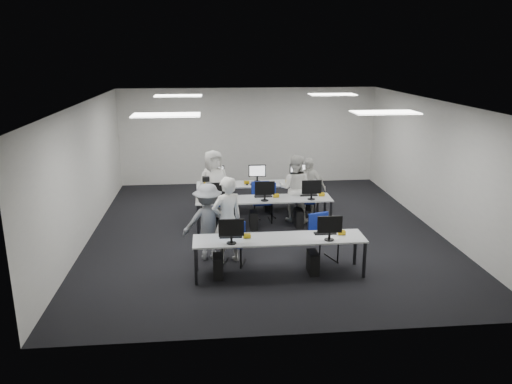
{
  "coord_description": "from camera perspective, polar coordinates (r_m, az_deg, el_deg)",
  "views": [
    {
      "loc": [
        -1.27,
        -11.0,
        4.07
      ],
      "look_at": [
        -0.22,
        -0.18,
        1.0
      ],
      "focal_mm": 35.0,
      "sensor_mm": 36.0,
      "label": 1
    }
  ],
  "objects": [
    {
      "name": "desk_mid",
      "position": [
        11.77,
        0.9,
        -0.97
      ],
      "size": [
        3.2,
        0.7,
        0.73
      ],
      "color": "#ACAFB0",
      "rests_on": "ground"
    },
    {
      "name": "dslr_camera",
      "position": [
        9.97,
        -5.75,
        1.49
      ],
      "size": [
        0.16,
        0.19,
        0.1
      ],
      "primitive_type": "cube",
      "rotation": [
        0.0,
        0.0,
        3.25
      ],
      "color": "black",
      "rests_on": "photographer"
    },
    {
      "name": "chair_4",
      "position": [
        12.53,
        5.7,
        -1.81
      ],
      "size": [
        0.57,
        0.6,
        0.96
      ],
      "rotation": [
        0.0,
        0.0,
        -0.22
      ],
      "color": "navy",
      "rests_on": "ground"
    },
    {
      "name": "chair_0",
      "position": [
        9.95,
        -2.52,
        -6.76
      ],
      "size": [
        0.51,
        0.54,
        0.83
      ],
      "rotation": [
        0.0,
        0.0,
        -0.29
      ],
      "color": "navy",
      "rests_on": "ground"
    },
    {
      "name": "student_1",
      "position": [
        12.27,
        4.47,
        0.44
      ],
      "size": [
        0.97,
        0.86,
        1.67
      ],
      "primitive_type": "imported",
      "rotation": [
        0.0,
        0.0,
        2.82
      ],
      "color": "silver",
      "rests_on": "ground"
    },
    {
      "name": "chair_1",
      "position": [
        10.15,
        7.6,
        -6.2
      ],
      "size": [
        0.6,
        0.63,
        0.95
      ],
      "rotation": [
        0.0,
        0.0,
        0.32
      ],
      "color": "navy",
      "rests_on": "ground"
    },
    {
      "name": "student_2",
      "position": [
        12.45,
        -4.83,
        0.82
      ],
      "size": [
        1.0,
        0.83,
        1.74
      ],
      "primitive_type": "imported",
      "rotation": [
        0.0,
        0.0,
        0.38
      ],
      "color": "silver",
      "rests_on": "ground"
    },
    {
      "name": "chair_7",
      "position": [
        12.87,
        5.08,
        -1.32
      ],
      "size": [
        0.47,
        0.51,
        0.96
      ],
      "rotation": [
        0.0,
        0.0,
        -0.01
      ],
      "color": "navy",
      "rests_on": "ground"
    },
    {
      "name": "handbag",
      "position": [
        11.66,
        -6.2,
        -0.3
      ],
      "size": [
        0.37,
        0.28,
        0.26
      ],
      "primitive_type": "ellipsoid",
      "rotation": [
        0.0,
        0.0,
        -0.26
      ],
      "color": "tan",
      "rests_on": "desk_mid"
    },
    {
      "name": "desk_front",
      "position": [
        9.33,
        2.68,
        -5.56
      ],
      "size": [
        3.2,
        0.7,
        0.73
      ],
      "color": "#ACAFB0",
      "rests_on": "ground"
    },
    {
      "name": "student_3",
      "position": [
        12.58,
        5.94,
        0.49
      ],
      "size": [
        0.98,
        0.68,
        1.55
      ],
      "primitive_type": "imported",
      "rotation": [
        0.0,
        0.0,
        -0.37
      ],
      "color": "silver",
      "rests_on": "ground"
    },
    {
      "name": "photographer",
      "position": [
        10.04,
        -5.51,
        -3.4
      ],
      "size": [
        1.07,
        0.69,
        1.57
      ],
      "primitive_type": "imported",
      "rotation": [
        0.0,
        0.0,
        3.25
      ],
      "color": "slate",
      "rests_on": "ground"
    },
    {
      "name": "chair_3",
      "position": [
        12.37,
        0.64,
        -1.96
      ],
      "size": [
        0.5,
        0.54,
        0.96
      ],
      "rotation": [
        0.0,
        0.0,
        0.06
      ],
      "color": "navy",
      "rests_on": "ground"
    },
    {
      "name": "equipment_mid",
      "position": [
        11.83,
        -0.02,
        -2.52
      ],
      "size": [
        2.91,
        0.41,
        1.19
      ],
      "color": "white",
      "rests_on": "desk_mid"
    },
    {
      "name": "equipment_back",
      "position": [
        13.23,
        1.03,
        -0.52
      ],
      "size": [
        2.91,
        0.41,
        1.19
      ],
      "color": "white",
      "rests_on": "desk_back"
    },
    {
      "name": "chair_5",
      "position": [
        12.51,
        -5.18,
        -1.97
      ],
      "size": [
        0.49,
        0.52,
        0.86
      ],
      "rotation": [
        0.0,
        0.0,
        0.16
      ],
      "color": "navy",
      "rests_on": "ground"
    },
    {
      "name": "desk_back",
      "position": [
        13.11,
        0.22,
        0.78
      ],
      "size": [
        3.2,
        0.7,
        0.73
      ],
      "color": "#ACAFB0",
      "rests_on": "ground"
    },
    {
      "name": "chair_2",
      "position": [
        12.47,
        -4.73,
        -2.02
      ],
      "size": [
        0.49,
        0.52,
        0.86
      ],
      "rotation": [
        0.0,
        0.0,
        -0.16
      ],
      "color": "navy",
      "rests_on": "ground"
    },
    {
      "name": "equipment_front",
      "position": [
        9.41,
        1.51,
        -7.48
      ],
      "size": [
        2.51,
        0.41,
        1.19
      ],
      "color": "#0D4DAD",
      "rests_on": "desk_front"
    },
    {
      "name": "student_0",
      "position": [
        9.82,
        -3.32,
        -3.23
      ],
      "size": [
        0.76,
        0.65,
        1.76
      ],
      "primitive_type": "imported",
      "rotation": [
        0.0,
        0.0,
        3.57
      ],
      "color": "silver",
      "rests_on": "ground"
    },
    {
      "name": "chair_6",
      "position": [
        12.67,
        1.03,
        -1.57
      ],
      "size": [
        0.54,
        0.58,
        0.93
      ],
      "rotation": [
        0.0,
        0.0,
        0.2
      ],
      "color": "navy",
      "rests_on": "ground"
    },
    {
      "name": "ceiling_panels",
      "position": [
        11.12,
        1.07,
        10.17
      ],
      "size": [
        5.2,
        4.6,
        0.02
      ],
      "color": "white",
      "rests_on": "room"
    },
    {
      "name": "room",
      "position": [
        11.36,
        1.03,
        2.7
      ],
      "size": [
        9.0,
        9.02,
        3.0
      ],
      "color": "black",
      "rests_on": "ground"
    }
  ]
}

